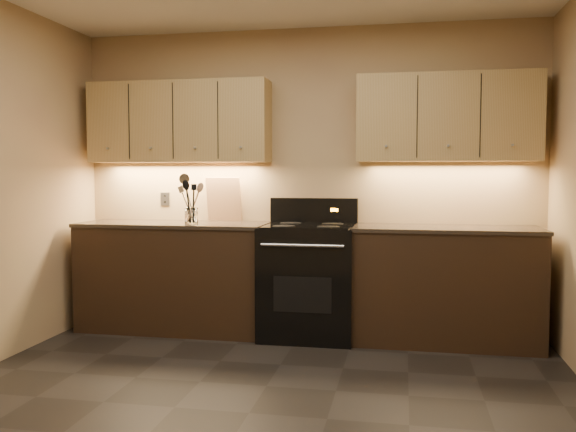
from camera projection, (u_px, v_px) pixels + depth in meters
The scene contains 15 objects.
floor at pixel (249, 413), 3.44m from camera, with size 4.00×4.00×0.00m, color black.
wall_back at pixel (306, 179), 5.31m from camera, with size 4.00×0.04×2.60m, color tan.
counter_left at pixel (175, 276), 5.28m from camera, with size 1.62×0.62×0.93m.
counter_right at pixel (446, 285), 4.85m from camera, with size 1.46×0.62×0.93m.
stove at pixel (309, 279), 5.04m from camera, with size 0.76×0.68×1.14m.
upper_cab_left at pixel (179, 122), 5.33m from camera, with size 1.60×0.30×0.70m, color tan.
upper_cab_right at pixel (447, 118), 4.91m from camera, with size 1.44×0.30×0.70m, color tan.
outlet_plate at pixel (165, 199), 5.56m from camera, with size 0.09×0.01×0.12m, color #B2B5BA.
utensil_crock at pixel (191, 217), 5.08m from camera, with size 0.14×0.14×0.14m.
cutting_board at pixel (224, 199), 5.41m from camera, with size 0.31×0.02×0.40m, color tan.
wooden_spoon at pixel (187, 202), 5.06m from camera, with size 0.06×0.06×0.34m, color tan, non-canonical shape.
black_spoon at pixel (191, 201), 5.09m from camera, with size 0.06×0.06×0.35m, color black, non-canonical shape.
black_turner at pixel (193, 203), 5.05m from camera, with size 0.08×0.08×0.33m, color black, non-canonical shape.
steel_spatula at pixel (193, 202), 5.07m from camera, with size 0.08×0.08×0.33m, color silver, non-canonical shape.
steel_skimmer at pixel (195, 198), 5.05m from camera, with size 0.09×0.09×0.40m, color silver, non-canonical shape.
Camera 1 is at (0.85, -3.25, 1.35)m, focal length 38.00 mm.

